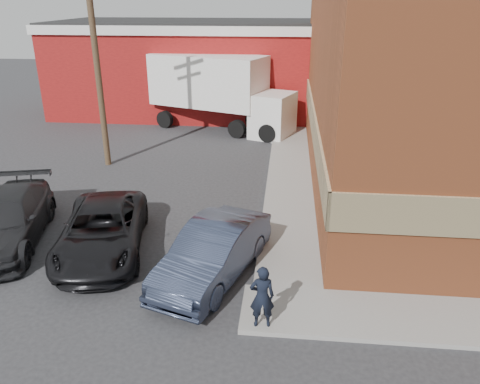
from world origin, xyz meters
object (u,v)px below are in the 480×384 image
(warehouse, at_px, (188,67))
(suv_b, at_px, (6,220))
(man, at_px, (262,297))
(sedan, at_px, (213,252))
(utility_pole, at_px, (96,55))
(box_truck, at_px, (221,88))
(suv_a, at_px, (102,230))

(warehouse, height_order, suv_b, warehouse)
(man, distance_m, sedan, 2.49)
(utility_pole, relative_size, box_truck, 1.05)
(box_truck, bearing_deg, warehouse, 141.72)
(warehouse, relative_size, sedan, 3.63)
(warehouse, distance_m, man, 22.46)
(sedan, xyz_separation_m, suv_a, (-3.43, 1.00, -0.05))
(utility_pole, relative_size, sedan, 2.00)
(warehouse, bearing_deg, suv_a, -86.36)
(warehouse, xyz_separation_m, sedan, (4.61, -19.50, -2.07))
(suv_a, bearing_deg, suv_b, 163.40)
(sedan, relative_size, box_truck, 0.53)
(suv_b, bearing_deg, man, -36.82)
(utility_pole, height_order, box_truck, utility_pole)
(warehouse, height_order, sedan, warehouse)
(sedan, distance_m, suv_a, 3.57)
(warehouse, bearing_deg, utility_pole, -97.77)
(suv_b, bearing_deg, suv_a, -18.78)
(warehouse, xyz_separation_m, suv_b, (-1.91, -18.26, -2.07))
(sedan, bearing_deg, suv_a, -177.69)
(utility_pole, distance_m, suv_b, 8.30)
(man, bearing_deg, warehouse, -81.91)
(box_truck, bearing_deg, suv_b, -87.81)
(utility_pole, height_order, suv_b, utility_pole)
(utility_pole, bearing_deg, suv_b, -93.25)
(sedan, bearing_deg, utility_pole, 144.20)
(sedan, bearing_deg, man, -37.07)
(suv_b, xyz_separation_m, box_truck, (4.65, 13.65, 1.59))
(utility_pole, xyz_separation_m, sedan, (6.11, -8.50, -4.01))
(suv_b, bearing_deg, sedan, -25.04)
(sedan, bearing_deg, box_truck, 115.66)
(suv_a, distance_m, suv_b, 3.10)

